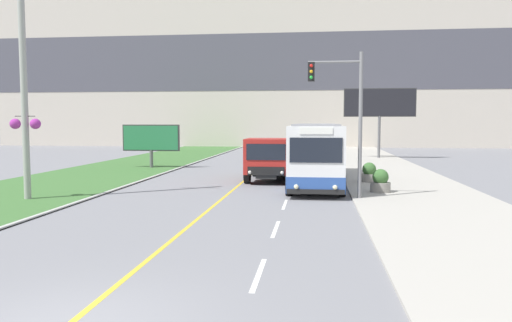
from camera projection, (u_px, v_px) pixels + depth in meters
lane_marking_centre at (139, 282)px, 10.18m from camera, size 2.88×140.00×0.01m
apartment_block_background at (287, 69)px, 68.32m from camera, size 80.00×8.04×21.08m
city_bus at (316, 153)px, 27.00m from camera, size 2.63×12.93×3.18m
dump_truck at (269, 159)px, 27.46m from camera, size 2.48×6.16×2.39m
car_distant at (287, 150)px, 45.69m from camera, size 1.80×4.30×1.45m
utility_pole_near at (23, 68)px, 20.70m from camera, size 1.80×0.44×11.81m
traffic_light_mast at (345, 107)px, 20.82m from camera, size 2.28×0.32×6.17m
billboard_large at (380, 105)px, 44.42m from camera, size 6.32×0.24×6.27m
billboard_small at (151, 139)px, 35.56m from camera, size 4.14×0.24×3.09m
planter_round_near at (380, 182)px, 22.79m from camera, size 0.92×0.92×1.06m
planter_round_second at (369, 173)px, 26.79m from camera, size 0.92×0.92×1.03m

